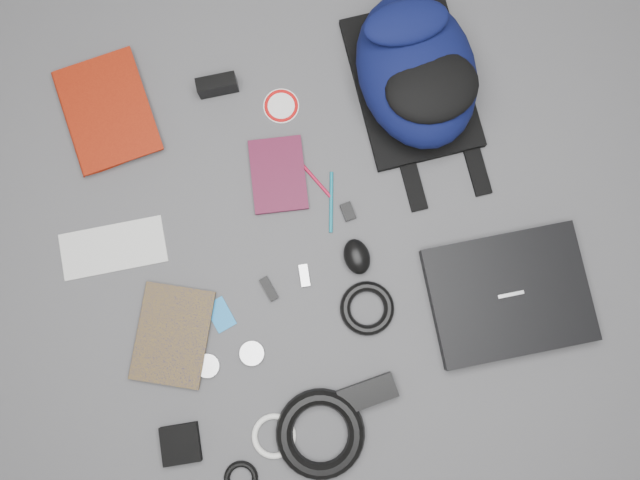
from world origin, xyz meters
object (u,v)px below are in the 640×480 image
object	(u,v)px
comic_book	(138,329)
dvd_case	(278,175)
compact_camera	(217,85)
power_brick	(367,393)
pouch	(181,444)
mouse	(357,257)
textbook_red	(67,125)
laptop	(509,295)
backpack	(416,70)

from	to	relation	value
comic_book	dvd_case	world-z (taller)	comic_book
dvd_case	comic_book	bearing A→B (deg)	-137.88
comic_book	compact_camera	size ratio (longest dim) A/B	2.37
power_brick	pouch	size ratio (longest dim) A/B	1.53
comic_book	pouch	bearing A→B (deg)	-58.48
mouse	power_brick	distance (m)	0.31
textbook_red	power_brick	bearing A→B (deg)	-60.96
laptop	pouch	distance (m)	0.82
comic_book	laptop	bearing A→B (deg)	14.15
backpack	pouch	xyz separation A→B (m)	(-0.77, -0.63, -0.08)
laptop	compact_camera	world-z (taller)	compact_camera
laptop	compact_camera	xyz separation A→B (m)	(-0.49, 0.69, 0.01)
textbook_red	dvd_case	size ratio (longest dim) A/B	1.51
dvd_case	power_brick	world-z (taller)	power_brick
laptop	mouse	xyz separation A→B (m)	(-0.30, 0.19, 0.00)
textbook_red	comic_book	size ratio (longest dim) A/B	1.20
laptop	mouse	bearing A→B (deg)	154.71
mouse	compact_camera	bearing A→B (deg)	112.33
backpack	mouse	world-z (taller)	backpack
backpack	power_brick	world-z (taller)	backpack
dvd_case	pouch	size ratio (longest dim) A/B	2.09
backpack	pouch	distance (m)	1.00
dvd_case	power_brick	size ratio (longest dim) A/B	1.36
laptop	textbook_red	world-z (taller)	laptop
power_brick	textbook_red	bearing A→B (deg)	119.24
laptop	comic_book	size ratio (longest dim) A/B	1.60
dvd_case	laptop	bearing A→B (deg)	-34.67
dvd_case	mouse	xyz separation A→B (m)	(0.11, -0.25, 0.01)
textbook_red	mouse	world-z (taller)	mouse
mouse	dvd_case	bearing A→B (deg)	116.63
textbook_red	compact_camera	xyz separation A→B (m)	(0.37, -0.02, 0.01)
comic_book	pouch	size ratio (longest dim) A/B	2.62
compact_camera	pouch	size ratio (longest dim) A/B	1.11
textbook_red	compact_camera	world-z (taller)	compact_camera
pouch	textbook_red	bearing A→B (deg)	93.21
backpack	mouse	size ratio (longest dim) A/B	4.99
textbook_red	comic_book	xyz separation A→B (m)	(0.02, -0.52, -0.01)
laptop	textbook_red	bearing A→B (deg)	147.58
backpack	compact_camera	xyz separation A→B (m)	(-0.45, 0.14, -0.06)
laptop	textbook_red	xyz separation A→B (m)	(-0.86, 0.71, -0.00)
backpack	laptop	size ratio (longest dim) A/B	1.17
compact_camera	pouch	distance (m)	0.84
dvd_case	power_brick	xyz separation A→B (m)	(0.04, -0.55, 0.01)
backpack	comic_book	bearing A→B (deg)	-151.08
power_brick	pouch	world-z (taller)	power_brick
backpack	compact_camera	world-z (taller)	backpack
laptop	pouch	bearing A→B (deg)	-167.09
backpack	comic_book	xyz separation A→B (m)	(-0.79, -0.36, -0.08)
laptop	comic_book	world-z (taller)	laptop
backpack	compact_camera	size ratio (longest dim) A/B	4.42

